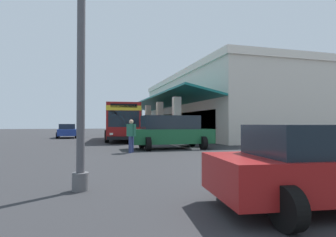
{
  "coord_description": "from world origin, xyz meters",
  "views": [
    {
      "loc": [
        30.57,
        -1.79,
        1.49
      ],
      "look_at": [
        8.43,
        4.61,
        1.92
      ],
      "focal_mm": 30.39,
      "sensor_mm": 36.0,
      "label": 1
    }
  ],
  "objects_px": {
    "transit_bus": "(122,120)",
    "parked_sedan_blue": "(67,131)",
    "potted_palm": "(170,133)",
    "lot_light_pole": "(81,4)",
    "parked_sedan_red": "(333,165)",
    "pedestrian": "(131,134)",
    "parked_suv_green": "(171,132)"
  },
  "relations": [
    {
      "from": "pedestrian",
      "to": "potted_palm",
      "type": "bearing_deg",
      "value": 153.76
    },
    {
      "from": "lot_light_pole",
      "to": "potted_palm",
      "type": "bearing_deg",
      "value": 157.7
    },
    {
      "from": "transit_bus",
      "to": "parked_sedan_blue",
      "type": "distance_m",
      "value": 7.65
    },
    {
      "from": "transit_bus",
      "to": "parked_suv_green",
      "type": "height_order",
      "value": "transit_bus"
    },
    {
      "from": "parked_sedan_blue",
      "to": "pedestrian",
      "type": "height_order",
      "value": "pedestrian"
    },
    {
      "from": "parked_sedan_red",
      "to": "lot_light_pole",
      "type": "distance_m",
      "value": 6.1
    },
    {
      "from": "potted_palm",
      "to": "lot_light_pole",
      "type": "height_order",
      "value": "lot_light_pole"
    },
    {
      "from": "transit_bus",
      "to": "lot_light_pole",
      "type": "relative_size",
      "value": 1.46
    },
    {
      "from": "pedestrian",
      "to": "lot_light_pole",
      "type": "distance_m",
      "value": 8.89
    },
    {
      "from": "parked_sedan_blue",
      "to": "potted_palm",
      "type": "height_order",
      "value": "potted_palm"
    },
    {
      "from": "parked_sedan_blue",
      "to": "lot_light_pole",
      "type": "relative_size",
      "value": 0.57
    },
    {
      "from": "pedestrian",
      "to": "potted_palm",
      "type": "xyz_separation_m",
      "value": [
        -10.86,
        5.35,
        -0.3
      ]
    },
    {
      "from": "parked_sedan_red",
      "to": "lot_light_pole",
      "type": "bearing_deg",
      "value": -120.97
    },
    {
      "from": "parked_sedan_red",
      "to": "potted_palm",
      "type": "height_order",
      "value": "potted_palm"
    },
    {
      "from": "parked_suv_green",
      "to": "lot_light_pole",
      "type": "relative_size",
      "value": 0.62
    },
    {
      "from": "parked_sedan_red",
      "to": "pedestrian",
      "type": "xyz_separation_m",
      "value": [
        -10.54,
        -1.96,
        0.21
      ]
    },
    {
      "from": "potted_palm",
      "to": "transit_bus",
      "type": "bearing_deg",
      "value": -101.74
    },
    {
      "from": "pedestrian",
      "to": "parked_sedan_red",
      "type": "bearing_deg",
      "value": 10.56
    },
    {
      "from": "parked_sedan_red",
      "to": "parked_sedan_blue",
      "type": "relative_size",
      "value": 1.03
    },
    {
      "from": "parked_sedan_blue",
      "to": "lot_light_pole",
      "type": "distance_m",
      "value": 25.58
    },
    {
      "from": "parked_suv_green",
      "to": "potted_palm",
      "type": "height_order",
      "value": "potted_palm"
    },
    {
      "from": "potted_palm",
      "to": "lot_light_pole",
      "type": "distance_m",
      "value": 20.62
    },
    {
      "from": "potted_palm",
      "to": "lot_light_pole",
      "type": "bearing_deg",
      "value": -22.3
    },
    {
      "from": "potted_palm",
      "to": "lot_light_pole",
      "type": "xyz_separation_m",
      "value": [
        18.8,
        -7.71,
        3.53
      ]
    },
    {
      "from": "parked_sedan_red",
      "to": "parked_suv_green",
      "type": "xyz_separation_m",
      "value": [
        -12.17,
        0.67,
        0.27
      ]
    },
    {
      "from": "transit_bus",
      "to": "parked_sedan_red",
      "type": "bearing_deg",
      "value": 2.55
    },
    {
      "from": "transit_bus",
      "to": "parked_suv_green",
      "type": "distance_m",
      "value": 10.3
    },
    {
      "from": "parked_suv_green",
      "to": "potted_palm",
      "type": "bearing_deg",
      "value": 163.58
    },
    {
      "from": "transit_bus",
      "to": "parked_sedan_red",
      "type": "xyz_separation_m",
      "value": [
        22.31,
        0.99,
        -1.1
      ]
    },
    {
      "from": "parked_sedan_red",
      "to": "potted_palm",
      "type": "bearing_deg",
      "value": 171.0
    },
    {
      "from": "potted_palm",
      "to": "parked_sedan_red",
      "type": "bearing_deg",
      "value": -9.0
    },
    {
      "from": "parked_sedan_red",
      "to": "parked_sedan_blue",
      "type": "bearing_deg",
      "value": -167.62
    }
  ]
}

